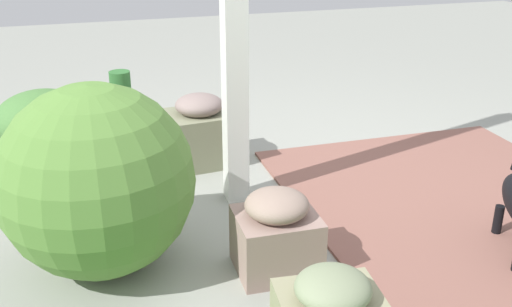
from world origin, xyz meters
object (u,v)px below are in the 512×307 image
Objects in this scene: terracotta_pot_broad at (44,127)px; terracotta_pot_tall at (124,127)px; stone_planter_mid at (276,233)px; stone_planter_nearest at (200,131)px; round_shrub at (97,181)px.

terracotta_pot_tall reaches higher than terracotta_pot_broad.
terracotta_pot_tall is at bearing -71.42° from stone_planter_mid.
stone_planter_nearest is at bearing -86.79° from stone_planter_mid.
stone_planter_nearest is 0.54m from terracotta_pot_tall.
round_shrub reaches higher than terracotta_pot_tall.
terracotta_pot_broad is (0.95, 0.03, 0.14)m from stone_planter_nearest.
round_shrub is at bearing 80.35° from terracotta_pot_tall.
terracotta_pot_tall is (0.54, -1.61, 0.02)m from stone_planter_mid.
terracotta_pot_broad reaches higher than stone_planter_nearest.
stone_planter_mid is 0.69× the size of terracotta_pot_tall.
terracotta_pot_tall is at bearing -99.65° from round_shrub.
round_shrub is (0.69, 1.08, 0.23)m from stone_planter_nearest.
round_shrub is at bearing 103.71° from terracotta_pot_broad.
stone_planter_mid is at bearing 161.01° from round_shrub.
stone_planter_nearest is 0.96m from terracotta_pot_broad.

